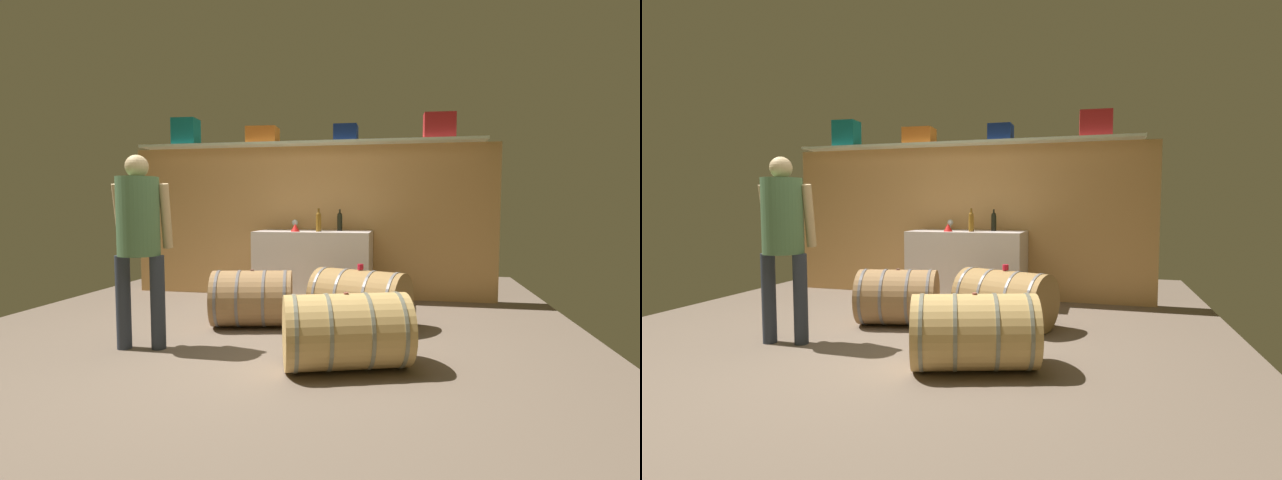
{
  "view_description": "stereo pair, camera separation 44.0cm",
  "coord_description": "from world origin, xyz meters",
  "views": [
    {
      "loc": [
        1.32,
        -3.55,
        1.21
      ],
      "look_at": [
        0.5,
        0.77,
        0.89
      ],
      "focal_mm": 26.37,
      "sensor_mm": 36.0,
      "label": 1
    },
    {
      "loc": [
        1.75,
        -3.44,
        1.21
      ],
      "look_at": [
        0.5,
        0.77,
        0.89
      ],
      "focal_mm": 26.37,
      "sensor_mm": 36.0,
      "label": 2
    }
  ],
  "objects": [
    {
      "name": "work_cabinet",
      "position": [
        0.17,
        2.16,
        0.45
      ],
      "size": [
        1.42,
        0.67,
        0.9
      ],
      "primitive_type": "cube",
      "color": "white",
      "rests_on": "ground"
    },
    {
      "name": "toolcase_teal",
      "position": [
        -1.64,
        2.41,
        2.2
      ],
      "size": [
        0.33,
        0.29,
        0.35
      ],
      "primitive_type": "cube",
      "rotation": [
        0.0,
        0.0,
        0.07
      ],
      "color": "#127C85",
      "rests_on": "high_shelf_board"
    },
    {
      "name": "back_wall_panel",
      "position": [
        0.0,
        2.56,
        0.99
      ],
      "size": [
        4.84,
        0.1,
        1.99
      ],
      "primitive_type": "cube",
      "color": "tan",
      "rests_on": "ground"
    },
    {
      "name": "wine_barrel_flank",
      "position": [
        -0.21,
        0.9,
        0.28
      ],
      "size": [
        0.89,
        0.71,
        0.57
      ],
      "rotation": [
        0.0,
        0.0,
        0.21
      ],
      "color": "#9C7349",
      "rests_on": "ground"
    },
    {
      "name": "wine_bottle_dark",
      "position": [
        0.47,
        2.29,
        1.02
      ],
      "size": [
        0.07,
        0.07,
        0.27
      ],
      "color": "black",
      "rests_on": "work_cabinet"
    },
    {
      "name": "wine_barrel_far",
      "position": [
        0.88,
        -0.16,
        0.28
      ],
      "size": [
        1.04,
        0.81,
        0.57
      ],
      "rotation": [
        0.0,
        0.0,
        0.32
      ],
      "color": "tan",
      "rests_on": "ground"
    },
    {
      "name": "wine_barrel_near",
      "position": [
        0.85,
        1.13,
        0.28
      ],
      "size": [
        1.07,
        0.84,
        0.58
      ],
      "rotation": [
        0.0,
        0.0,
        -0.35
      ],
      "color": "#9E7744",
      "rests_on": "ground"
    },
    {
      "name": "red_funnel",
      "position": [
        -0.03,
        1.99,
        0.94
      ],
      "size": [
        0.11,
        0.11,
        0.1
      ],
      "primitive_type": "cone",
      "color": "red",
      "rests_on": "work_cabinet"
    },
    {
      "name": "wine_glass",
      "position": [
        -0.14,
        2.4,
        0.99
      ],
      "size": [
        0.08,
        0.08,
        0.13
      ],
      "color": "white",
      "rests_on": "work_cabinet"
    },
    {
      "name": "wine_bottle_amber",
      "position": [
        0.25,
        2.03,
        1.02
      ],
      "size": [
        0.06,
        0.06,
        0.28
      ],
      "color": "brown",
      "rests_on": "work_cabinet"
    },
    {
      "name": "winemaker_pouring",
      "position": [
        -0.9,
        0.02,
        1.0
      ],
      "size": [
        0.5,
        0.39,
        1.63
      ],
      "rotation": [
        0.0,
        0.0,
        0.17
      ],
      "color": "#2B323E",
      "rests_on": "ground"
    },
    {
      "name": "toolcase_red",
      "position": [
        1.67,
        2.41,
        2.17
      ],
      "size": [
        0.38,
        0.25,
        0.31
      ],
      "primitive_type": "cube",
      "rotation": [
        0.0,
        0.0,
        0.06
      ],
      "color": "red",
      "rests_on": "high_shelf_board"
    },
    {
      "name": "tasting_cup",
      "position": [
        0.85,
        1.13,
        0.6
      ],
      "size": [
        0.06,
        0.06,
        0.06
      ],
      "primitive_type": "cylinder",
      "color": "red",
      "rests_on": "wine_barrel_near"
    },
    {
      "name": "toolcase_orange",
      "position": [
        -0.56,
        2.41,
        2.12
      ],
      "size": [
        0.41,
        0.32,
        0.21
      ],
      "primitive_type": "cube",
      "rotation": [
        0.0,
        0.0,
        0.06
      ],
      "color": "orange",
      "rests_on": "high_shelf_board"
    },
    {
      "name": "toolcase_navy",
      "position": [
        0.53,
        2.41,
        2.12
      ],
      "size": [
        0.3,
        0.3,
        0.2
      ],
      "primitive_type": "cube",
      "rotation": [
        0.0,
        0.0,
        0.02
      ],
      "color": "navy",
      "rests_on": "high_shelf_board"
    },
    {
      "name": "ground_plane",
      "position": [
        0.0,
        0.64,
        -0.01
      ],
      "size": [
        6.04,
        8.31,
        0.02
      ],
      "primitive_type": "cube",
      "color": "#6F5D4E"
    },
    {
      "name": "high_shelf_board",
      "position": [
        0.0,
        2.41,
        2.0
      ],
      "size": [
        4.46,
        0.4,
        0.03
      ],
      "primitive_type": "cube",
      "color": "silver",
      "rests_on": "back_wall_panel"
    }
  ]
}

